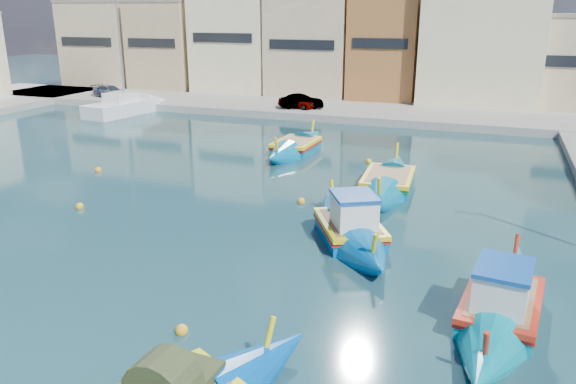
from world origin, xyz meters
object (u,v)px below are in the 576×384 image
at_px(luzzu_blue_cabin, 350,230).
at_px(yacht_north, 139,106).
at_px(luzzu_turquoise_cabin, 501,308).
at_px(luzzu_green, 296,148).
at_px(church_block, 486,12).
at_px(luzzu_cyan_mid, 388,184).

xyz_separation_m(luzzu_blue_cabin, yacht_north, (-24.92, 22.24, 0.13)).
xyz_separation_m(luzzu_turquoise_cabin, luzzu_green, (-12.22, 16.94, -0.06)).
bearing_deg(church_block, yacht_north, -156.01).
xyz_separation_m(church_block, yacht_north, (-28.09, -12.50, -7.91)).
relative_size(church_block, luzzu_green, 2.21).
height_order(luzzu_turquoise_cabin, luzzu_blue_cabin, luzzu_blue_cabin).
distance_m(luzzu_turquoise_cabin, luzzu_green, 20.89).
bearing_deg(luzzu_turquoise_cabin, luzzu_blue_cabin, 142.15).
bearing_deg(luzzu_cyan_mid, yacht_north, 148.69).
xyz_separation_m(luzzu_cyan_mid, yacht_north, (-25.11, 15.27, 0.20)).
bearing_deg(yacht_north, luzzu_turquoise_cabin, -41.06).
bearing_deg(yacht_north, church_block, 23.99).
bearing_deg(luzzu_green, church_block, 65.98).
bearing_deg(church_block, luzzu_blue_cabin, -95.20).
relative_size(church_block, yacht_north, 1.51).
bearing_deg(luzzu_green, luzzu_cyan_mid, -39.54).
distance_m(church_block, luzzu_cyan_mid, 29.09).
relative_size(luzzu_blue_cabin, yacht_north, 0.67).
height_order(church_block, luzzu_blue_cabin, church_block).
height_order(church_block, yacht_north, church_block).
bearing_deg(luzzu_blue_cabin, yacht_north, 138.26).
relative_size(luzzu_turquoise_cabin, yacht_north, 0.73).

